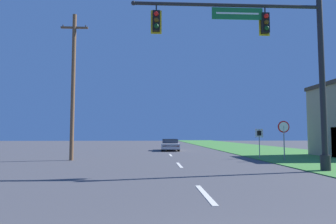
% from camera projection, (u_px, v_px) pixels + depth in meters
% --- Properties ---
extents(grass_verge_right, '(10.00, 110.00, 0.04)m').
position_uv_depth(grass_verge_right, '(262.00, 150.00, 32.77)').
color(grass_verge_right, '#428438').
rests_on(grass_verge_right, ground).
extents(road_center_line, '(0.16, 34.80, 0.01)m').
position_uv_depth(road_center_line, '(170.00, 155.00, 24.26)').
color(road_center_line, silver).
rests_on(road_center_line, ground).
extents(signal_mast, '(9.10, 0.47, 8.52)m').
position_uv_depth(signal_mast, '(277.00, 58.00, 13.85)').
color(signal_mast, '#232326').
rests_on(signal_mast, grass_verge_right).
extents(car_ahead, '(1.98, 4.71, 1.19)m').
position_uv_depth(car_ahead, '(170.00, 145.00, 31.38)').
color(car_ahead, black).
rests_on(car_ahead, ground).
extents(stop_sign, '(0.76, 0.07, 2.50)m').
position_uv_depth(stop_sign, '(284.00, 131.00, 19.15)').
color(stop_sign, gray).
rests_on(stop_sign, grass_verge_right).
extents(route_sign_post, '(0.55, 0.06, 2.03)m').
position_uv_depth(route_sign_post, '(259.00, 137.00, 21.03)').
color(route_sign_post, gray).
rests_on(route_sign_post, grass_verge_right).
extents(utility_pole_near, '(1.80, 0.26, 9.73)m').
position_uv_depth(utility_pole_near, '(73.00, 84.00, 19.78)').
color(utility_pole_near, brown).
rests_on(utility_pole_near, ground).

